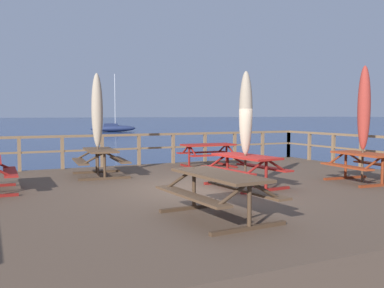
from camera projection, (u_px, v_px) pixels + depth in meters
The scene contains 12 objects.
ground_plane at pixel (206, 213), 10.33m from camera, with size 600.00×600.00×0.00m, color navy.
wooden_deck at pixel (206, 200), 10.31m from camera, with size 13.13×10.40×0.61m, color brown.
railing_waterside_far at pixel (139, 144), 14.79m from camera, with size 12.93×0.10×1.09m.
picnic_table_mid_right at pixel (100, 157), 12.17m from camera, with size 1.53×1.88×0.78m.
picnic_table_front_right at pixel (363, 161), 11.04m from camera, with size 1.51×1.73×0.78m.
picnic_table_front_left at pixel (246, 164), 10.37m from camera, with size 1.58×1.99×0.78m.
picnic_table_back_left at pixel (208, 150), 14.32m from camera, with size 1.79×1.46×0.78m.
picnic_table_mid_left at pixel (219, 185), 7.21m from camera, with size 1.54×2.15×0.78m.
patio_umbrella_tall_back_left at pixel (97, 111), 12.11m from camera, with size 0.32×0.32×2.92m.
patio_umbrella_short_mid at pixel (364, 109), 10.96m from camera, with size 0.32×0.32×2.99m.
patio_umbrella_tall_mid_left at pixel (246, 114), 10.20m from camera, with size 0.32×0.32×2.78m.
sailboat_distant at pixel (113, 128), 57.52m from camera, with size 6.21×2.84×7.72m.
Camera 1 is at (-4.68, -9.06, 2.37)m, focal length 40.11 mm.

